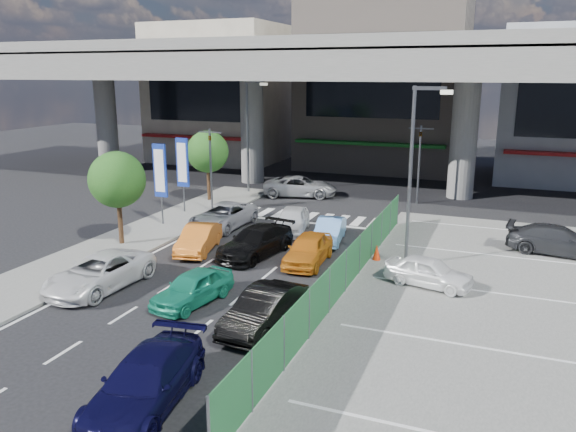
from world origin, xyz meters
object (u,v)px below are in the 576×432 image
at_px(taxi_orange_left, 199,239).
at_px(wagon_silver_front_left, 223,216).
at_px(sedan_white_mid_left, 100,272).
at_px(parked_sedan_dgrey, 558,240).
at_px(tree_far, 208,152).
at_px(traffic_cone, 377,252).
at_px(hatch_black_mid_right, 264,309).
at_px(sedan_white_front_mid, 292,220).
at_px(traffic_light_left, 210,149).
at_px(tree_near, 117,180).
at_px(signboard_far, 182,165).
at_px(street_lamp_left, 250,127).
at_px(taxi_teal_mid, 193,288).
at_px(traffic_light_right, 420,145).
at_px(sedan_black_mid, 256,242).
at_px(crossing_wagon_silver, 300,186).
at_px(kei_truck_front_right, 330,230).
at_px(parked_sedan_white, 429,272).
at_px(taxi_orange_right, 308,249).
at_px(street_lamp_right, 415,163).
at_px(minivan_navy_back, 146,382).
at_px(signboard_near, 160,173).

bearing_deg(taxi_orange_left, wagon_silver_front_left, 88.62).
height_order(sedan_white_mid_left, parked_sedan_dgrey, parked_sedan_dgrey).
relative_size(tree_far, traffic_cone, 6.58).
bearing_deg(taxi_orange_left, traffic_cone, -1.57).
relative_size(hatch_black_mid_right, sedan_white_front_mid, 1.03).
relative_size(parked_sedan_dgrey, traffic_cone, 6.42).
bearing_deg(traffic_light_left, taxi_orange_left, -65.70).
xyz_separation_m(traffic_light_left, wagon_silver_front_left, (2.45, -3.16, -3.25)).
height_order(traffic_light_left, tree_near, traffic_light_left).
height_order(signboard_far, tree_near, tree_near).
relative_size(street_lamp_left, taxi_teal_mid, 2.15).
bearing_deg(traffic_light_right, sedan_black_mid, -111.31).
bearing_deg(traffic_light_left, street_lamp_left, 91.20).
distance_m(hatch_black_mid_right, crossing_wagon_silver, 21.27).
bearing_deg(kei_truck_front_right, taxi_teal_mid, -112.72).
bearing_deg(traffic_light_left, parked_sedan_dgrey, -4.78).
relative_size(sedan_white_mid_left, crossing_wagon_silver, 0.96).
relative_size(signboard_far, parked_sedan_white, 1.31).
distance_m(taxi_orange_right, parked_sedan_dgrey, 12.09).
bearing_deg(traffic_cone, sedan_white_mid_left, -142.27).
xyz_separation_m(crossing_wagon_silver, traffic_cone, (8.18, -11.94, -0.29)).
xyz_separation_m(sedan_white_mid_left, parked_sedan_dgrey, (17.59, 11.53, 0.05)).
xyz_separation_m(taxi_teal_mid, taxi_orange_left, (-3.03, 5.66, 0.02)).
distance_m(traffic_light_right, parked_sedan_dgrey, 12.21).
height_order(street_lamp_right, street_lamp_left, same).
bearing_deg(street_lamp_left, taxi_orange_right, -55.45).
relative_size(street_lamp_left, sedan_white_front_mid, 1.98).
distance_m(parked_sedan_white, traffic_cone, 3.68).
bearing_deg(parked_sedan_dgrey, taxi_teal_mid, 137.56).
distance_m(minivan_navy_back, taxi_orange_left, 13.17).
bearing_deg(taxi_orange_right, taxi_orange_left, 179.34).
relative_size(traffic_light_left, kei_truck_front_right, 1.41).
bearing_deg(parked_sedan_dgrey, sedan_white_front_mid, 100.77).
bearing_deg(signboard_near, hatch_black_mid_right, -43.05).
distance_m(traffic_light_left, sedan_white_mid_left, 13.73).
xyz_separation_m(hatch_black_mid_right, wagon_silver_front_left, (-7.34, 10.92, 0.00)).
distance_m(taxi_teal_mid, hatch_black_mid_right, 3.54).
relative_size(signboard_near, wagon_silver_front_left, 0.95).
xyz_separation_m(signboard_near, hatch_black_mid_right, (10.79, -10.08, -2.37)).
relative_size(tree_far, taxi_teal_mid, 1.29).
bearing_deg(crossing_wagon_silver, taxi_orange_left, 164.55).
xyz_separation_m(street_lamp_right, sedan_black_mid, (-7.14, -1.02, -4.08)).
relative_size(taxi_teal_mid, parked_sedan_dgrey, 0.79).
distance_m(kei_truck_front_right, parked_sedan_white, 7.29).
xyz_separation_m(signboard_near, tree_near, (0.20, -3.99, 0.32)).
bearing_deg(signboard_near, tree_near, -87.13).
height_order(traffic_light_left, parked_sedan_dgrey, traffic_light_left).
height_order(traffic_light_left, tree_far, traffic_light_left).
relative_size(traffic_light_left, tree_far, 1.08).
xyz_separation_m(signboard_far, taxi_teal_mid, (7.79, -12.10, -2.43)).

